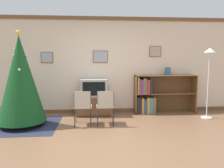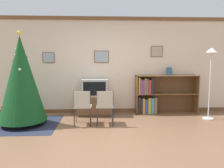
% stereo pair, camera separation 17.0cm
% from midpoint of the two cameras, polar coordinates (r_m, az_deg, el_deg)
% --- Properties ---
extents(ground_plane, '(24.00, 24.00, 0.00)m').
position_cam_midpoint_polar(ground_plane, '(4.29, -0.65, -14.55)').
color(ground_plane, brown).
extents(wall_back, '(8.01, 0.11, 2.70)m').
position_cam_midpoint_polar(wall_back, '(6.24, -1.49, 4.89)').
color(wall_back, beige).
rests_on(wall_back, ground_plane).
extents(area_rug, '(1.62, 1.55, 0.01)m').
position_cam_midpoint_polar(area_rug, '(5.59, -21.24, -9.84)').
color(area_rug, '#23283D').
rests_on(area_rug, ground_plane).
extents(christmas_tree, '(1.08, 1.08, 2.17)m').
position_cam_midpoint_polar(christmas_tree, '(5.39, -21.74, 1.26)').
color(christmas_tree, maroon).
rests_on(christmas_tree, area_rug).
extents(tv_console, '(0.95, 0.51, 0.53)m').
position_cam_midpoint_polar(tv_console, '(6.05, -3.68, -5.56)').
color(tv_console, '#4C311E').
rests_on(tv_console, ground_plane).
extents(television, '(0.72, 0.50, 0.46)m').
position_cam_midpoint_polar(television, '(5.96, -3.71, -0.92)').
color(television, '#9E9E99').
rests_on(television, tv_console).
extents(folding_chair_left, '(0.40, 0.40, 0.82)m').
position_cam_midpoint_polar(folding_chair_left, '(5.08, -6.78, -5.61)').
color(folding_chair_left, '#BCB29E').
rests_on(folding_chair_left, ground_plane).
extents(folding_chair_right, '(0.40, 0.40, 0.82)m').
position_cam_midpoint_polar(folding_chair_right, '(5.07, -0.88, -5.58)').
color(folding_chair_right, '#BCB29E').
rests_on(folding_chair_right, ground_plane).
extents(bookshelf, '(1.73, 0.36, 1.08)m').
position_cam_midpoint_polar(bookshelf, '(6.29, 11.89, -3.00)').
color(bookshelf, brown).
rests_on(bookshelf, ground_plane).
extents(vase, '(0.16, 0.16, 0.22)m').
position_cam_midpoint_polar(vase, '(6.36, 15.45, 3.25)').
color(vase, '#335684').
rests_on(vase, bookshelf).
extents(standing_lamp, '(0.28, 0.28, 1.82)m').
position_cam_midpoint_polar(standing_lamp, '(6.05, 25.17, 4.59)').
color(standing_lamp, silver).
rests_on(standing_lamp, ground_plane).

